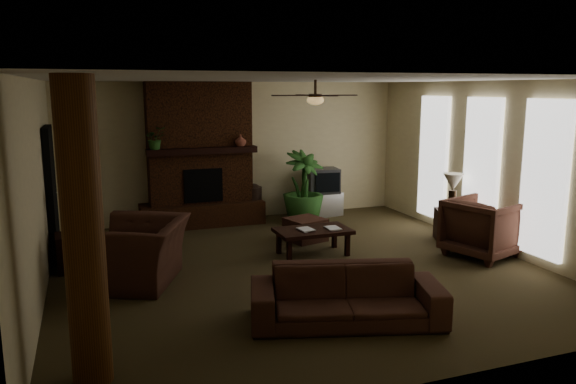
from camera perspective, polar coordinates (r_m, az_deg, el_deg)
name	(u,v)px	position (r m, az deg, el deg)	size (l,w,h in m)	color
room_shell	(297,177)	(8.09, 0.97, 1.59)	(7.00, 7.00, 7.00)	#4A3E25
fireplace	(201,167)	(10.99, -9.01, 2.58)	(2.40, 0.70, 2.80)	#4C2714
windows	(481,167)	(10.02, 19.31, 2.46)	(0.08, 3.65, 2.35)	white
log_column	(83,235)	(5.22, -20.36, -4.18)	(0.36, 0.36, 2.80)	brown
doorway	(52,194)	(9.42, -23.20, -0.15)	(0.10, 1.00, 2.10)	black
ceiling_fan	(315,98)	(8.42, 2.83, 9.66)	(1.35, 1.35, 0.37)	#2F2115
sofa	(347,287)	(6.48, 6.09, -9.68)	(2.21, 0.64, 0.86)	#4A2B1F
armchair_left	(138,242)	(7.92, -15.22, -4.98)	(1.35, 0.88, 1.18)	#4A2B1F
armchair_right	(483,225)	(9.40, 19.50, -3.22)	(1.01, 0.95, 1.04)	#4A2B1F
coffee_table	(313,232)	(8.99, 2.59, -4.19)	(1.20, 0.70, 0.43)	black
ottoman	(305,229)	(9.87, 1.79, -3.87)	(0.60, 0.60, 0.40)	#4A2B1F
tv_stand	(320,204)	(11.77, 3.37, -1.25)	(0.85, 0.50, 0.50)	#B8B8BA
tv	(323,181)	(11.64, 3.59, 1.18)	(0.70, 0.59, 0.52)	#3D3D40
floor_vase	(254,200)	(11.29, -3.57, -0.82)	(0.34, 0.34, 0.77)	#2F211A
floor_plant	(303,203)	(11.05, 1.57, -1.17)	(0.82, 1.46, 0.82)	#2B5A24
side_table_left	(74,252)	(8.87, -21.19, -5.79)	(0.50, 0.50, 0.55)	black
lamp_left	(71,205)	(8.65, -21.52, -1.25)	(0.38, 0.38, 0.65)	#2F2115
side_table_right	(451,225)	(10.27, 16.42, -3.30)	(0.50, 0.50, 0.55)	black
lamp_right	(453,185)	(10.15, 16.67, 0.72)	(0.44, 0.44, 0.65)	#2F2115
mantel_plant	(155,141)	(10.49, -13.54, 5.17)	(0.38, 0.42, 0.33)	#2B5A24
mantel_vase	(241,141)	(10.81, -4.91, 5.29)	(0.22, 0.23, 0.22)	#954E3B
book_a	(300,222)	(8.80, 1.23, -3.14)	(0.22, 0.03, 0.29)	#999999
book_b	(327,221)	(8.93, 4.03, -2.96)	(0.21, 0.02, 0.29)	#999999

